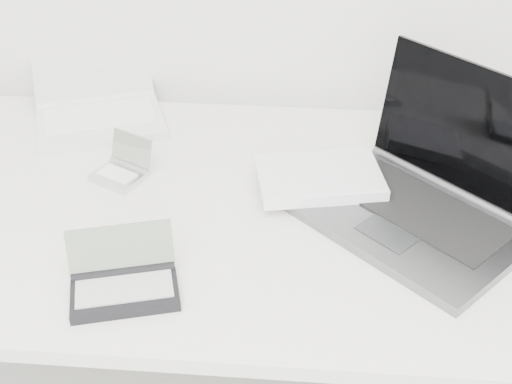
# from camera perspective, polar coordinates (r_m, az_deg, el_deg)

# --- Properties ---
(desk) EXTENTS (1.60, 0.80, 0.73)m
(desk) POSITION_cam_1_polar(r_m,az_deg,el_deg) (1.42, 1.35, -2.63)
(desk) COLOR white
(desk) RESTS_ON ground
(laptop_large) EXTENTS (0.57, 0.50, 0.27)m
(laptop_large) POSITION_cam_1_polar(r_m,az_deg,el_deg) (1.38, 11.67, 0.04)
(laptop_large) COLOR slate
(laptop_large) RESTS_ON desk
(netbook_open_white) EXTENTS (0.39, 0.43, 0.08)m
(netbook_open_white) POSITION_cam_1_polar(r_m,az_deg,el_deg) (1.71, -12.52, 6.56)
(netbook_open_white) COLOR white
(netbook_open_white) RESTS_ON desk
(pda_silver) EXTENTS (0.13, 0.13, 0.08)m
(pda_silver) POSITION_cam_1_polar(r_m,az_deg,el_deg) (1.49, -10.65, 1.79)
(pda_silver) COLOR silver
(pda_silver) RESTS_ON desk
(palmtop_charcoal) EXTENTS (0.20, 0.17, 0.10)m
(palmtop_charcoal) POSITION_cam_1_polar(r_m,az_deg,el_deg) (1.21, -10.53, -7.12)
(palmtop_charcoal) COLOR black
(palmtop_charcoal) RESTS_ON desk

